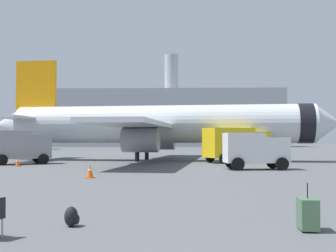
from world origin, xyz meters
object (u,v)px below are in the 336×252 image
Objects in this scene: airplane_taxiing at (6,138)px; rolling_suitcase at (308,214)px; safety_cone_near at (90,171)px; traveller_backpack at (72,217)px; service_truck at (20,146)px; fuel_truck at (236,143)px; airplane_at_gate at (159,125)px; cargo_van at (255,149)px; safety_cone_mid at (18,162)px.

rolling_suitcase is at bearing -63.30° from airplane_taxiing.
safety_cone_near reaches higher than traveller_backpack.
service_truck is at bearing 113.47° from traveller_backpack.
fuel_truck is (19.10, 3.15, 0.16)m from service_truck.
traveller_backpack is (2.34, -12.95, -0.15)m from safety_cone_near.
airplane_at_gate is 32.52× the size of rolling_suitcase.
service_truck is at bearing 122.68° from rolling_suitcase.
fuel_truck is 13.44× the size of traveller_backpack.
airplane_taxiing is 90.54m from traveller_backpack.
fuel_truck is 5.87× the size of rolling_suitcase.
airplane_at_gate is at bearing 120.71° from cargo_van.
fuel_truck reaches higher than rolling_suitcase.
airplane_taxiing reaches higher than safety_cone_near.
fuel_truck is at bearing 90.69° from cargo_van.
safety_cone_near is at bearing -64.12° from airplane_taxiing.
service_truck is (-11.81, -6.32, -2.05)m from airplane_at_gate.
cargo_van is 4.15× the size of rolling_suitcase.
fuel_truck is at bearing 74.91° from traveller_backpack.
safety_cone_mid is (-10.86, -9.25, -3.30)m from airplane_at_gate.
fuel_truck is (7.29, -3.17, -1.88)m from airplane_at_gate.
airplane_at_gate is 1.51× the size of airplane_taxiing.
rolling_suitcase is at bearing -94.41° from fuel_truck.
safety_cone_mid reaches higher than traveller_backpack.
service_truck is 3.32m from safety_cone_mid.
fuel_truck reaches higher than service_truck.
cargo_van is (44.24, -63.13, -0.99)m from airplane_taxiing.
airplane_taxiing reaches higher than fuel_truck.
airplane_taxiing is 77.80m from safety_cone_near.
rolling_suitcase is (41.86, -83.23, -2.05)m from airplane_taxiing.
service_truck is at bearing -66.29° from airplane_taxiing.
traveller_backpack is at bearing -105.09° from fuel_truck.
traveller_backpack is at bearing -66.53° from service_truck.
airplane_taxiing is at bearing 125.02° from cargo_van.
safety_cone_near is 1.63× the size of traveller_backpack.
service_truck is 6.71× the size of safety_cone_near.
rolling_suitcase is (-2.27, -29.39, -1.38)m from fuel_truck.
airplane_at_gate is 62.66m from airplane_taxiing.
fuel_truck reaches higher than traveller_backpack.
airplane_at_gate is at bearing 81.48° from safety_cone_near.
safety_cone_mid is (-18.14, -6.08, -1.41)m from fuel_truck.
safety_cone_mid is at bearing 114.13° from traveller_backpack.
safety_cone_mid is at bearing 124.26° from rolling_suitcase.
safety_cone_mid is at bearing -139.58° from airplane_at_gate.
rolling_suitcase is at bearing -57.32° from service_truck.
rolling_suitcase is 5.59m from traveller_backpack.
cargo_van is at bearing -59.29° from airplane_at_gate.
safety_cone_near is 0.71× the size of rolling_suitcase.
cargo_van is (19.21, -6.13, -0.16)m from service_truck.
fuel_truck is 8.26× the size of safety_cone_near.
fuel_truck is 19.12m from safety_cone_near.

